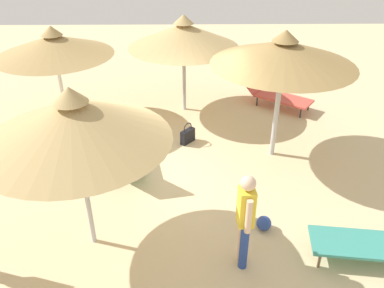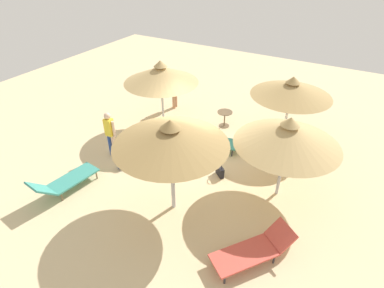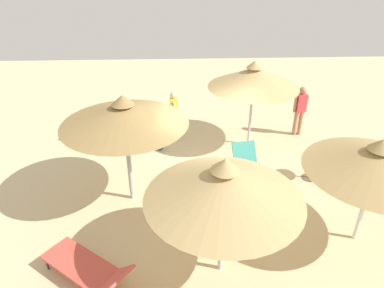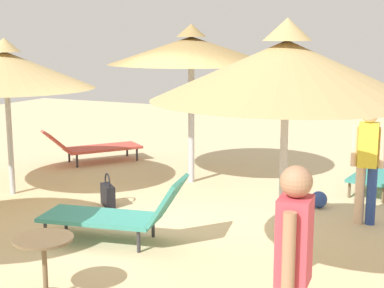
% 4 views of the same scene
% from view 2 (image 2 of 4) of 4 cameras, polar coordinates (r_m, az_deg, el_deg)
% --- Properties ---
extents(ground, '(24.00, 24.00, 0.10)m').
position_cam_2_polar(ground, '(10.37, 0.31, -3.43)').
color(ground, beige).
extents(parasol_umbrella_far_right, '(2.84, 2.84, 2.73)m').
position_cam_2_polar(parasol_umbrella_far_right, '(7.36, -3.91, 1.40)').
color(parasol_umbrella_far_right, '#B2B2B7').
rests_on(parasol_umbrella_far_right, ground).
extents(parasol_umbrella_edge, '(2.67, 2.67, 2.70)m').
position_cam_2_polar(parasol_umbrella_edge, '(11.25, -5.72, 12.59)').
color(parasol_umbrella_edge, '#B2B2B7').
rests_on(parasol_umbrella_edge, ground).
extents(parasol_umbrella_back, '(2.72, 2.72, 2.42)m').
position_cam_2_polar(parasol_umbrella_back, '(11.08, 17.80, 9.56)').
color(parasol_umbrella_back, white).
rests_on(parasol_umbrella_back, ground).
extents(parasol_umbrella_front, '(2.77, 2.77, 2.50)m').
position_cam_2_polar(parasol_umbrella_front, '(8.32, 17.19, 1.65)').
color(parasol_umbrella_front, '#B2B2B7').
rests_on(parasol_umbrella_front, ground).
extents(lounge_chair_center, '(2.00, 0.87, 0.79)m').
position_cam_2_polar(lounge_chair_center, '(9.72, -22.38, -6.32)').
color(lounge_chair_center, teal).
rests_on(lounge_chair_center, ground).
extents(lounge_chair_near_left, '(1.94, 1.68, 0.70)m').
position_cam_2_polar(lounge_chair_near_left, '(7.53, 11.29, -18.45)').
color(lounge_chair_near_left, '#CC4C3F').
rests_on(lounge_chair_near_left, ground).
extents(lounge_chair_near_right, '(0.97, 1.89, 0.86)m').
position_cam_2_polar(lounge_chair_near_right, '(10.84, 3.29, 1.05)').
color(lounge_chair_near_right, teal).
rests_on(lounge_chair_near_right, ground).
extents(person_standing_far_left, '(0.46, 0.24, 1.66)m').
position_cam_2_polar(person_standing_far_left, '(13.35, -3.25, 10.37)').
color(person_standing_far_left, '#A57554').
rests_on(person_standing_far_left, ground).
extents(person_standing_far_right, '(0.24, 0.44, 1.61)m').
position_cam_2_polar(person_standing_far_right, '(10.51, -14.80, 2.13)').
color(person_standing_far_right, beige).
rests_on(person_standing_far_right, ground).
extents(handbag, '(0.35, 0.37, 0.51)m').
position_cam_2_polar(handbag, '(9.70, 5.14, -4.87)').
color(handbag, black).
rests_on(handbag, ground).
extents(side_table_round, '(0.58, 0.58, 0.62)m').
position_cam_2_polar(side_table_round, '(12.16, 6.01, 5.05)').
color(side_table_round, brown).
rests_on(side_table_round, ground).
extents(beach_ball, '(0.25, 0.25, 0.25)m').
position_cam_2_polar(beach_ball, '(10.23, -12.90, -3.83)').
color(beach_ball, navy).
rests_on(beach_ball, ground).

